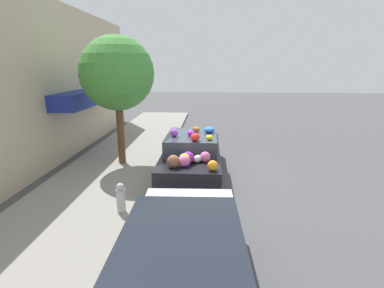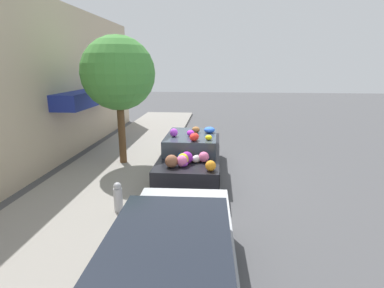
% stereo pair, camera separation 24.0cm
% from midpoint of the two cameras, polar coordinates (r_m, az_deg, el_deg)
% --- Properties ---
extents(ground_plane, '(60.00, 60.00, 0.00)m').
position_cam_midpoint_polar(ground_plane, '(9.65, -0.15, -5.80)').
color(ground_plane, '#4C4C4F').
extents(sidewalk_curb, '(24.00, 3.20, 0.13)m').
position_cam_midpoint_polar(sidewalk_curb, '(10.15, -15.60, -4.93)').
color(sidewalk_curb, gray).
rests_on(sidewalk_curb, ground).
extents(building_facade, '(18.00, 1.20, 5.54)m').
position_cam_midpoint_polar(building_facade, '(10.71, -27.75, 9.58)').
color(building_facade, '#C6B293').
rests_on(building_facade, ground).
extents(street_tree, '(2.39, 2.39, 4.21)m').
position_cam_midpoint_polar(street_tree, '(10.17, -14.77, 12.81)').
color(street_tree, brown).
rests_on(street_tree, sidewalk_curb).
extents(fire_hydrant, '(0.20, 0.20, 0.70)m').
position_cam_midpoint_polar(fire_hydrant, '(7.13, -14.36, -9.90)').
color(fire_hydrant, '#B2B2B7').
rests_on(fire_hydrant, sidewalk_curb).
extents(art_car, '(4.53, 1.75, 1.60)m').
position_cam_midpoint_polar(art_car, '(9.36, -0.75, -1.84)').
color(art_car, black).
rests_on(art_car, ground).
extents(parked_car_plain, '(4.50, 1.82, 1.43)m').
position_cam_midpoint_polar(parked_car_plain, '(4.31, -3.49, -23.26)').
color(parked_car_plain, '#B7BABF').
rests_on(parked_car_plain, ground).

